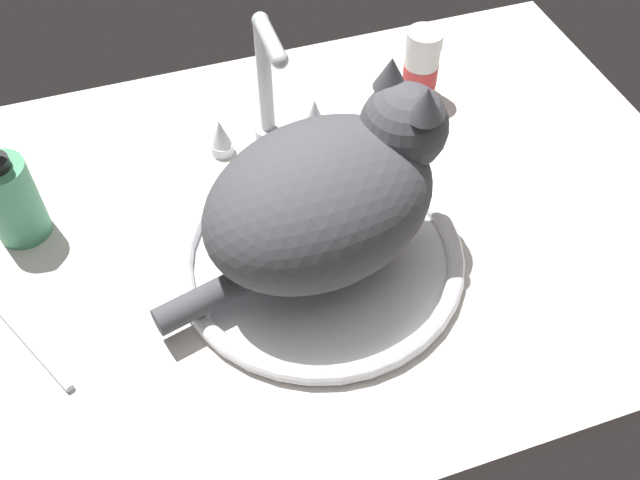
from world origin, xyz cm
name	(u,v)px	position (x,y,z in cm)	size (l,w,h in cm)	color
countertop	(318,226)	(0.00, 0.00, 1.50)	(103.81, 72.56, 3.00)	silver
sink_basin	(320,256)	(-1.91, -6.69, 3.93)	(35.22, 35.22, 2.15)	white
faucet	(268,101)	(-1.91, 15.22, 11.03)	(16.80, 11.32, 20.77)	silver
cat	(332,194)	(-0.32, -6.28, 14.09)	(37.27, 26.72, 21.54)	#4C4C51
soap_pump_bottle	(10,198)	(-35.91, 9.86, 9.06)	(6.56, 6.56, 16.03)	#4C9E70
pill_bottle	(421,66)	(22.50, 19.27, 8.01)	(5.25, 5.25, 10.79)	white
toothbrush	(22,334)	(-37.22, -6.41, 3.61)	(9.39, 16.88, 1.70)	silver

